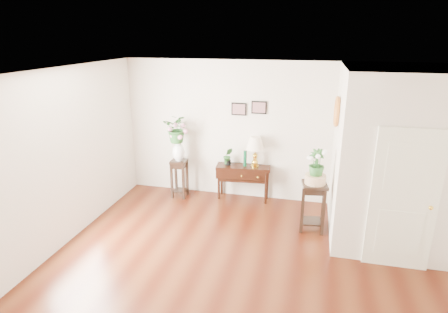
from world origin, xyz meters
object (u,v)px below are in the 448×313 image
(console_table, at_px, (243,182))
(plant_stand_a, at_px, (180,178))
(plant_stand_b, at_px, (313,207))
(table_lamp, at_px, (255,150))

(console_table, bearing_deg, plant_stand_a, -177.20)
(console_table, bearing_deg, plant_stand_b, -39.72)
(console_table, xyz_separation_m, table_lamp, (0.23, 0.00, 0.71))
(console_table, height_order, plant_stand_a, plant_stand_a)
(console_table, xyz_separation_m, plant_stand_a, (-1.31, -0.19, 0.04))
(table_lamp, bearing_deg, plant_stand_b, -39.23)
(table_lamp, bearing_deg, plant_stand_a, -173.00)
(plant_stand_a, distance_m, plant_stand_b, 2.83)
(console_table, xyz_separation_m, plant_stand_b, (1.41, -0.96, 0.07))
(console_table, distance_m, table_lamp, 0.75)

